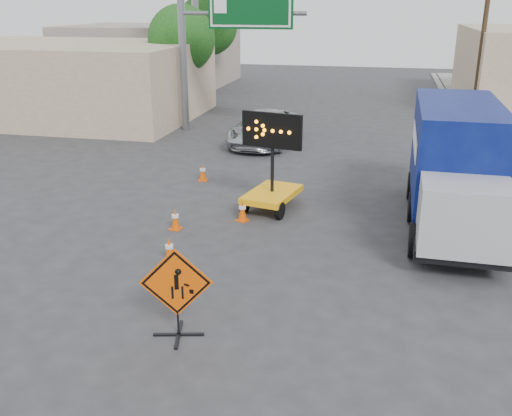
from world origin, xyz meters
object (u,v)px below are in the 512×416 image
(construction_sign, at_px, (176,291))
(pickup_truck, at_px, (264,128))
(box_truck, at_px, (454,173))
(arrow_board, at_px, (272,188))

(construction_sign, height_order, pickup_truck, construction_sign)
(construction_sign, distance_m, pickup_truck, 16.03)
(pickup_truck, bearing_deg, box_truck, -47.57)
(construction_sign, height_order, arrow_board, arrow_board)
(pickup_truck, xyz_separation_m, box_truck, (7.32, -8.69, 0.83))
(arrow_board, xyz_separation_m, pickup_truck, (-2.06, 8.46, 0.06))
(arrow_board, xyz_separation_m, box_truck, (5.26, -0.23, 0.89))
(arrow_board, distance_m, pickup_truck, 8.70)
(arrow_board, relative_size, box_truck, 0.42)
(construction_sign, xyz_separation_m, pickup_truck, (-1.71, 15.94, -0.24))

